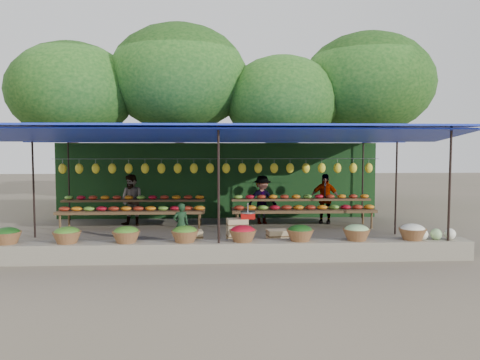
{
  "coord_description": "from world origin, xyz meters",
  "views": [
    {
      "loc": [
        -0.03,
        -12.35,
        2.35
      ],
      "look_at": [
        0.59,
        0.2,
        1.48
      ],
      "focal_mm": 35.0,
      "sensor_mm": 36.0,
      "label": 1
    }
  ],
  "objects_px": {
    "crate_counter": "(236,239)",
    "weighing_scale": "(248,215)",
    "vendor_seated": "(181,225)",
    "blue_crate_front": "(30,253)"
  },
  "relations": [
    {
      "from": "crate_counter",
      "to": "weighing_scale",
      "type": "xyz_separation_m",
      "value": [
        0.26,
        0.0,
        0.54
      ]
    },
    {
      "from": "crate_counter",
      "to": "weighing_scale",
      "type": "bearing_deg",
      "value": 0.0
    },
    {
      "from": "weighing_scale",
      "to": "blue_crate_front",
      "type": "height_order",
      "value": "weighing_scale"
    },
    {
      "from": "vendor_seated",
      "to": "blue_crate_front",
      "type": "distance_m",
      "value": 3.32
    },
    {
      "from": "crate_counter",
      "to": "vendor_seated",
      "type": "xyz_separation_m",
      "value": [
        -1.28,
        0.76,
        0.21
      ]
    },
    {
      "from": "vendor_seated",
      "to": "weighing_scale",
      "type": "bearing_deg",
      "value": 136.98
    },
    {
      "from": "weighing_scale",
      "to": "vendor_seated",
      "type": "relative_size",
      "value": 0.34
    },
    {
      "from": "crate_counter",
      "to": "blue_crate_front",
      "type": "bearing_deg",
      "value": -173.93
    },
    {
      "from": "vendor_seated",
      "to": "blue_crate_front",
      "type": "xyz_separation_m",
      "value": [
        -3.06,
        -1.23,
        -0.37
      ]
    },
    {
      "from": "crate_counter",
      "to": "blue_crate_front",
      "type": "relative_size",
      "value": 4.77
    }
  ]
}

